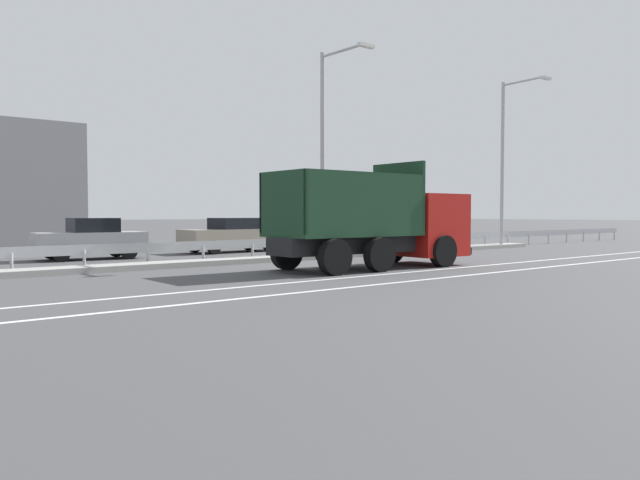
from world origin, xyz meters
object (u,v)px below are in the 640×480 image
object	(u,v)px
dump_truck	(390,229)
parked_car_3	(91,239)
street_lamp_2	(326,142)
street_lamp_3	(506,155)
median_road_sign	(392,225)
parked_car_4	(233,235)
parked_car_5	(325,234)

from	to	relation	value
dump_truck	parked_car_3	xyz separation A→B (m)	(-6.43, 9.61, -0.47)
street_lamp_2	parked_car_3	xyz separation A→B (m)	(-7.28, 5.35, -3.74)
street_lamp_3	dump_truck	bearing A→B (deg)	-162.30
median_road_sign	parked_car_4	bearing A→B (deg)	129.89
parked_car_4	street_lamp_3	bearing A→B (deg)	-117.39
median_road_sign	parked_car_5	size ratio (longest dim) A/B	0.50
parked_car_4	parked_car_5	bearing A→B (deg)	-92.02
median_road_sign	parked_car_3	size ratio (longest dim) A/B	0.56
dump_truck	parked_car_5	size ratio (longest dim) A/B	1.56
median_road_sign	parked_car_3	xyz separation A→B (m)	(-11.17, 5.19, -0.47)
dump_truck	street_lamp_2	distance (m)	5.44
median_road_sign	parked_car_3	world-z (taller)	median_road_sign
street_lamp_2	street_lamp_3	size ratio (longest dim) A/B	0.95
street_lamp_2	parked_car_3	world-z (taller)	street_lamp_2
median_road_sign	parked_car_4	world-z (taller)	median_road_sign
street_lamp_2	parked_car_5	size ratio (longest dim) A/B	1.73
dump_truck	street_lamp_3	size ratio (longest dim) A/B	0.86
dump_truck	median_road_sign	bearing A→B (deg)	134.86
parked_car_4	parked_car_5	world-z (taller)	parked_car_4
parked_car_5	dump_truck	bearing A→B (deg)	154.25
parked_car_3	parked_car_4	size ratio (longest dim) A/B	0.85
median_road_sign	parked_car_5	xyz separation A→B (m)	(0.86, 5.54, -0.53)
median_road_sign	parked_car_5	distance (m)	5.63
street_lamp_2	street_lamp_3	distance (m)	11.76
street_lamp_3	parked_car_3	distance (m)	20.23
dump_truck	parked_car_3	bearing A→B (deg)	-144.28
parked_car_4	median_road_sign	bearing A→B (deg)	-142.10
median_road_sign	street_lamp_3	size ratio (longest dim) A/B	0.27
parked_car_3	parked_car_5	distance (m)	12.04
street_lamp_2	dump_truck	bearing A→B (deg)	-101.37
parked_car_4	street_lamp_2	bearing A→B (deg)	-174.61
parked_car_3	parked_car_4	bearing A→B (deg)	-82.11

